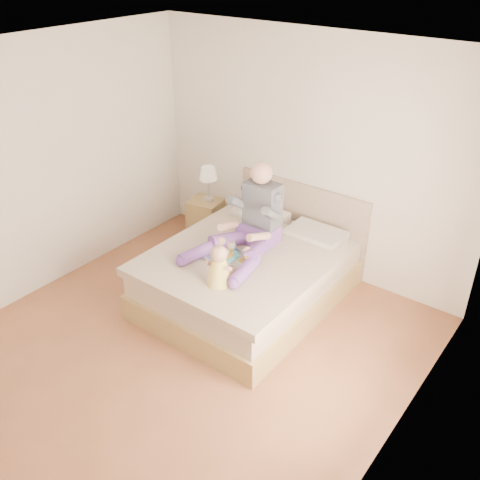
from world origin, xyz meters
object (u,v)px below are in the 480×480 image
Objects in this scene: bed at (252,272)px; adult at (251,224)px; tray at (230,258)px; baby at (220,268)px; nightstand at (205,218)px.

adult is at bearing 138.53° from bed.
tray is 0.42m from baby.
nightstand is 1.73m from tray.
tray is 1.38× the size of baby.
bed is 5.39× the size of baby.
bed is at bearing 91.67° from baby.
bed is 3.91× the size of tray.
adult reaches higher than bed.
bed is 1.53m from nightstand.
nightstand is 0.45× the size of adult.
adult reaches higher than baby.
baby reaches higher than bed.
tray is (0.01, -0.36, -0.24)m from adult.
bed reaches higher than tray.
adult is 0.75m from baby.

